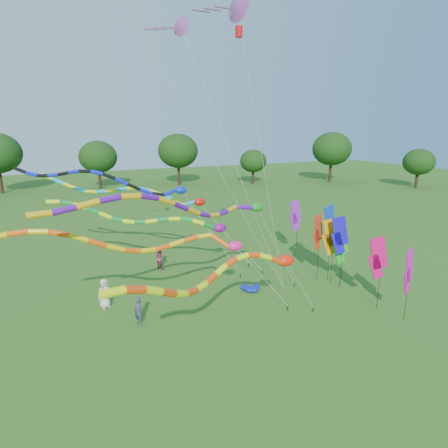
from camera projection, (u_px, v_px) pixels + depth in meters
name	position (u px, v px, depth m)	size (l,w,h in m)	color
ground	(286.00, 333.00, 18.87)	(160.00, 160.00, 0.00)	#2A5717
tree_ring	(285.00, 211.00, 20.67)	(118.51, 120.93, 9.72)	#382314
tube_kite_red	(237.00, 270.00, 14.91)	(11.52, 5.91, 6.47)	black
tube_kite_orange	(157.00, 243.00, 17.45)	(13.69, 1.05, 6.65)	black
tube_kite_purple	(196.00, 207.00, 17.19)	(14.25, 4.73, 8.20)	black
tube_kite_blue	(118.00, 182.00, 23.88)	(13.06, 6.10, 8.10)	black
tube_kite_cyan	(140.00, 194.00, 26.00)	(13.13, 5.85, 7.51)	black
tube_kite_green	(160.00, 220.00, 24.73)	(13.12, 4.42, 6.20)	black
delta_kite_high_a	(237.00, 7.00, 17.75)	(5.84, 1.73, 16.43)	black
delta_kite_high_c	(180.00, 26.00, 22.28)	(6.79, 6.13, 17.11)	black
banner_pole_blue_b	(339.00, 236.00, 23.21)	(1.10, 0.53, 4.80)	black
banner_pole_red	(318.00, 232.00, 24.32)	(1.11, 0.50, 4.69)	black
banner_pole_green	(340.00, 246.00, 24.05)	(1.16, 0.26, 3.92)	black
banner_pole_magenta_a	(408.00, 272.00, 19.27)	(1.11, 0.49, 4.09)	black
banner_pole_orange	(330.00, 237.00, 24.10)	(1.10, 0.54, 4.46)	black
banner_pole_blue_a	(329.00, 224.00, 24.24)	(1.16, 0.29, 5.26)	black
banner_pole_magenta_b	(378.00, 258.00, 20.57)	(1.12, 0.48, 4.34)	black
banner_pole_violet	(295.00, 216.00, 28.91)	(1.16, 0.20, 4.70)	black
blue_nylon_heap	(246.00, 287.00, 23.80)	(0.84, 1.34, 0.37)	#0D1DB2
person_a	(105.00, 293.00, 21.33)	(0.84, 0.55, 1.72)	silver
person_b	(138.00, 311.00, 19.44)	(0.56, 0.37, 1.55)	#3A3C52
person_c	(160.00, 258.00, 27.27)	(0.81, 0.63, 1.67)	#8C334C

